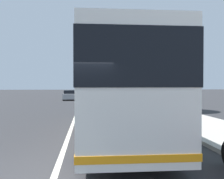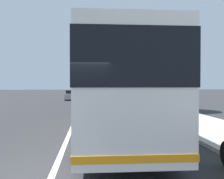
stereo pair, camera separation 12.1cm
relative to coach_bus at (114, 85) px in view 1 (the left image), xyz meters
The scene contains 8 objects.
ground_plane 5.15m from the coach_bus, 156.63° to the left, with size 220.00×220.00×0.00m, color #2D2D30.
sidewalk_curb 7.57m from the coach_bus, 39.06° to the right, with size 110.00×3.60×0.14m, color #B2ADA3.
lane_divider_line 6.32m from the coach_bus, 18.24° to the left, with size 110.00×0.16×0.01m, color silver.
coach_bus is the anchor object (origin of this frame).
car_behind_bus 24.70m from the coach_bus, ahead, with size 3.94×1.88×1.36m.
car_ahead_same_lane 39.46m from the coach_bus, ahead, with size 4.67×2.05×1.48m.
roadside_tree_mid_block 9.90m from the coach_bus, 26.09° to the right, with size 3.99×3.99×7.10m.
utility_pole 13.52m from the coach_bus, 21.12° to the right, with size 0.29×0.29×7.68m, color slate.
Camera 1 is at (-5.76, -0.72, 2.06)m, focal length 39.33 mm.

